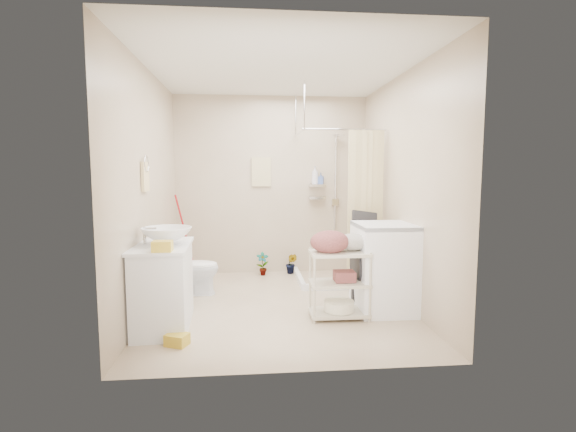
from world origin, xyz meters
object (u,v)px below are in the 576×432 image
(vanity, at_px, (163,286))
(toilet, at_px, (192,268))
(washing_machine, at_px, (386,267))
(laundry_rack, at_px, (339,278))

(vanity, xyz_separation_m, toilet, (0.12, 1.09, -0.07))
(washing_machine, bearing_deg, vanity, -172.50)
(vanity, bearing_deg, laundry_rack, 0.49)
(toilet, distance_m, laundry_rack, 1.91)
(vanity, bearing_deg, toilet, 81.05)
(toilet, bearing_deg, washing_machine, -108.24)
(vanity, relative_size, washing_machine, 0.97)
(vanity, distance_m, toilet, 1.10)
(vanity, xyz_separation_m, laundry_rack, (1.75, 0.10, 0.01))
(toilet, distance_m, washing_machine, 2.33)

